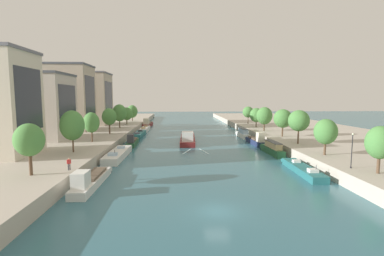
{
  "coord_description": "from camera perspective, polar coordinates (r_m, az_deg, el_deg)",
  "views": [
    {
      "loc": [
        -4.01,
        -27.57,
        11.49
      ],
      "look_at": [
        0.0,
        48.67,
        3.22
      ],
      "focal_mm": 26.7,
      "sensor_mm": 36.0,
      "label": 1
    }
  ],
  "objects": [
    {
      "name": "ground_plane",
      "position": [
        30.13,
        5.07,
        -16.26
      ],
      "size": [
        400.0,
        400.0,
        0.0
      ],
      "primitive_type": "plane",
      "color": "#336675"
    },
    {
      "name": "tree_right_far",
      "position": [
        62.28,
        20.55,
        1.37
      ],
      "size": [
        4.25,
        4.25,
        6.94
      ],
      "color": "brown",
      "rests_on": "quay_right"
    },
    {
      "name": "moored_boat_left_second",
      "position": [
        98.79,
        -9.42,
        -0.21
      ],
      "size": [
        2.67,
        13.3,
        2.32
      ],
      "color": "silver",
      "rests_on": "ground"
    },
    {
      "name": "moored_boat_left_far",
      "position": [
        56.41,
        -14.55,
        -5.08
      ],
      "size": [
        3.12,
        14.96,
        2.38
      ],
      "color": "silver",
      "rests_on": "ground"
    },
    {
      "name": "moored_boat_right_end",
      "position": [
        83.16,
        10.1,
        -1.09
      ],
      "size": [
        2.03,
        10.09,
        2.65
      ],
      "color": "silver",
      "rests_on": "ground"
    },
    {
      "name": "moored_boat_left_gap_after",
      "position": [
        70.06,
        -11.8,
        -2.65
      ],
      "size": [
        2.11,
        10.76,
        3.03
      ],
      "color": "#235633",
      "rests_on": "ground"
    },
    {
      "name": "tree_left_distant",
      "position": [
        64.39,
        -19.45,
        1.03
      ],
      "size": [
        3.38,
        3.38,
        6.36
      ],
      "color": "brown",
      "rests_on": "quay_left"
    },
    {
      "name": "moored_boat_left_end",
      "position": [
        113.97,
        -8.85,
        0.83
      ],
      "size": [
        3.11,
        13.71,
        3.44
      ],
      "color": "maroon",
      "rests_on": "ground"
    },
    {
      "name": "wake_behind_barge",
      "position": [
        60.95,
        0.69,
        -4.67
      ],
      "size": [
        5.6,
        6.01,
        0.03
      ],
      "color": "#A5D1DB",
      "rests_on": "ground"
    },
    {
      "name": "building_left_middle",
      "position": [
        89.38,
        -23.24,
        5.6
      ],
      "size": [
        12.03,
        11.66,
        18.8
      ],
      "color": "#B2A38E",
      "rests_on": "quay_left"
    },
    {
      "name": "building_left_far_end",
      "position": [
        73.53,
        -27.79,
        3.88
      ],
      "size": [
        11.99,
        12.94,
        15.0
      ],
      "color": "#BCB2A8",
      "rests_on": "quay_left"
    },
    {
      "name": "tree_left_by_lamp",
      "position": [
        91.29,
        -14.3,
        2.95
      ],
      "size": [
        4.34,
        4.34,
        7.35
      ],
      "color": "brown",
      "rests_on": "quay_left"
    },
    {
      "name": "tree_left_far",
      "position": [
        116.67,
        -11.86,
        3.24
      ],
      "size": [
        4.25,
        4.25,
        6.39
      ],
      "color": "brown",
      "rests_on": "quay_left"
    },
    {
      "name": "tree_right_past_mid",
      "position": [
        104.33,
        11.16,
        3.14
      ],
      "size": [
        3.93,
        3.93,
        6.21
      ],
      "color": "brown",
      "rests_on": "quay_right"
    },
    {
      "name": "tree_right_third",
      "position": [
        92.86,
        12.73,
        2.53
      ],
      "size": [
        4.17,
        4.17,
        6.13
      ],
      "color": "brown",
      "rests_on": "quay_right"
    },
    {
      "name": "tree_left_second",
      "position": [
        104.1,
        -12.92,
        2.78
      ],
      "size": [
        4.22,
        4.22,
        5.94
      ],
      "color": "brown",
      "rests_on": "quay_left"
    },
    {
      "name": "tree_right_by_lamp",
      "position": [
        51.92,
        25.14,
        -0.67
      ],
      "size": [
        3.73,
        3.73,
        6.0
      ],
      "color": "brown",
      "rests_on": "quay_right"
    },
    {
      "name": "tree_right_end_of_row",
      "position": [
        83.37,
        14.26,
        2.38
      ],
      "size": [
        4.47,
        4.47,
        6.78
      ],
      "color": "brown",
      "rests_on": "quay_right"
    },
    {
      "name": "moored_boat_right_downstream",
      "position": [
        60.17,
        15.73,
        -3.99
      ],
      "size": [
        1.95,
        10.7,
        2.64
      ],
      "color": "#235633",
      "rests_on": "ground"
    },
    {
      "name": "moored_boat_left_upstream",
      "position": [
        84.98,
        -10.54,
        -1.25
      ],
      "size": [
        2.83,
        13.67,
        2.33
      ],
      "color": "#23666B",
      "rests_on": "ground"
    },
    {
      "name": "tree_left_midway",
      "position": [
        53.45,
        -22.81,
        0.48
      ],
      "size": [
        4.11,
        4.11,
        7.29
      ],
      "color": "brown",
      "rests_on": "quay_left"
    },
    {
      "name": "person_on_quay",
      "position": [
        41.04,
        -23.37,
        -6.46
      ],
      "size": [
        0.47,
        0.35,
        1.62
      ],
      "color": "#2D2D38",
      "rests_on": "quay_left"
    },
    {
      "name": "tree_left_end_of_row",
      "position": [
        77.52,
        -16.2,
        2.17
      ],
      "size": [
        3.73,
        3.73,
        6.65
      ],
      "color": "brown",
      "rests_on": "quay_left"
    },
    {
      "name": "tree_right_midway",
      "position": [
        42.6,
        33.41,
        -2.46
      ],
      "size": [
        3.39,
        3.39,
        6.01
      ],
      "color": "brown",
      "rests_on": "quay_right"
    },
    {
      "name": "moored_boat_left_midway",
      "position": [
        39.53,
        -19.56,
        -9.78
      ],
      "size": [
        2.3,
        12.91,
        2.93
      ],
      "color": "silver",
      "rests_on": "ground"
    },
    {
      "name": "tree_left_past_mid",
      "position": [
        39.91,
        -29.76,
        -2.1
      ],
      "size": [
        3.53,
        3.53,
        6.41
      ],
      "color": "brown",
      "rests_on": "quay_left"
    },
    {
      "name": "moored_boat_right_gap_after",
      "position": [
        47.11,
        21.15,
        -7.67
      ],
      "size": [
        2.72,
        13.11,
        2.14
      ],
      "color": "#23666B",
      "rests_on": "ground"
    },
    {
      "name": "barge_midriver",
      "position": [
        73.23,
        -0.87,
        -2.08
      ],
      "size": [
        4.39,
        19.73,
        3.32
      ],
      "color": "maroon",
      "rests_on": "ground"
    },
    {
      "name": "quay_right",
      "position": [
        92.05,
        22.3,
        -0.85
      ],
      "size": [
        36.0,
        170.0,
        1.94
      ],
      "primitive_type": "cube",
      "color": "#B7AD9E",
      "rests_on": "ground"
    },
    {
      "name": "quay_left",
      "position": [
        88.92,
        -23.6,
        -1.13
      ],
      "size": [
        36.0,
        170.0,
        1.94
      ],
      "primitive_type": "cube",
      "color": "#B7AD9E",
      "rests_on": "ground"
    },
    {
      "name": "lamppost_right_bank",
      "position": [
        43.97,
        29.31,
        -3.69
      ],
      "size": [
        0.28,
        0.28,
        4.79
      ],
      "color": "black",
      "rests_on": "quay_right"
    },
    {
      "name": "tree_right_nearest",
      "position": [
        72.52,
        17.69,
        1.81
      ],
      "size": [
        4.37,
        4.37,
        6.66
      ],
      "color": "brown",
      "rests_on": "quay_right"
    },
    {
      "name": "moored_boat_right_far",
      "position": [
        70.97,
        12.67,
        -2.47
      ],
      "size": [
        2.37,
        11.07,
        3.41
      ],
      "color": "#1E284C",
      "rests_on": "ground"
    },
    {
      "name": "building_left_tall",
      "position": [
        105.63,
        -20.02,
        5.51
      ],
      "size": [
        14.57,
        13.09,
        17.98
      ],
      "color": "#B2A38E",
      "rests_on": "quay_left"
    }
  ]
}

